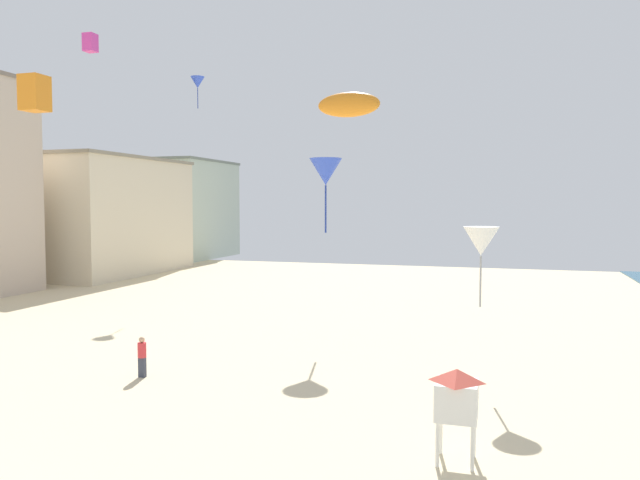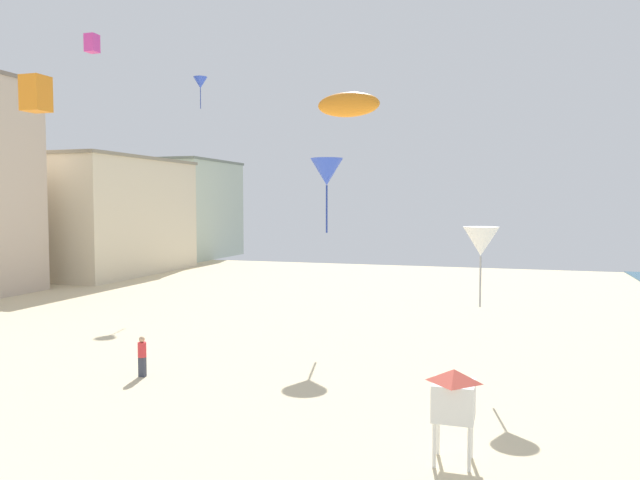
% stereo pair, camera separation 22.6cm
% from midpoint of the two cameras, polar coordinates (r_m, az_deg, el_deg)
% --- Properties ---
extents(boardwalk_hotel_mid, '(15.10, 17.71, 11.46)m').
position_cam_midpoint_polar(boardwalk_hotel_mid, '(65.39, -21.32, 2.15)').
color(boardwalk_hotel_mid, beige).
rests_on(boardwalk_hotel_mid, ground).
extents(boardwalk_hotel_far, '(11.45, 13.86, 12.41)m').
position_cam_midpoint_polar(boardwalk_hotel_far, '(80.55, -13.27, 2.84)').
color(boardwalk_hotel_far, '#B7C6B2').
rests_on(boardwalk_hotel_far, ground).
extents(kite_flyer, '(0.34, 0.34, 1.64)m').
position_cam_midpoint_polar(kite_flyer, '(25.81, -16.58, -10.24)').
color(kite_flyer, '#383D4C').
rests_on(kite_flyer, ground).
extents(lifeguard_stand, '(1.10, 1.10, 2.55)m').
position_cam_midpoint_polar(lifeguard_stand, '(17.18, 12.30, -14.00)').
color(lifeguard_stand, white).
rests_on(lifeguard_stand, ground).
extents(kite_magenta_box, '(0.58, 0.58, 0.91)m').
position_cam_midpoint_polar(kite_magenta_box, '(34.60, -20.91, 16.88)').
color(kite_magenta_box, '#DB3D9E').
extents(kite_orange_parafoil, '(2.52, 0.70, 0.98)m').
position_cam_midpoint_polar(kite_orange_parafoil, '(24.65, 2.45, 12.55)').
color(kite_orange_parafoil, orange).
extents(kite_blue_delta, '(1.09, 1.09, 2.47)m').
position_cam_midpoint_polar(kite_blue_delta, '(50.28, -11.53, 14.26)').
color(kite_blue_delta, blue).
extents(kite_white_delta, '(1.37, 1.37, 3.11)m').
position_cam_midpoint_polar(kite_white_delta, '(24.20, 14.60, -0.13)').
color(kite_white_delta, white).
extents(kite_blue_delta_2, '(1.71, 1.71, 3.89)m').
position_cam_midpoint_polar(kite_blue_delta_2, '(31.90, 0.33, 6.39)').
color(kite_blue_delta_2, blue).
extents(kite_orange_box, '(0.95, 0.95, 1.49)m').
position_cam_midpoint_polar(kite_orange_box, '(28.89, -25.38, 12.32)').
color(kite_orange_box, orange).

